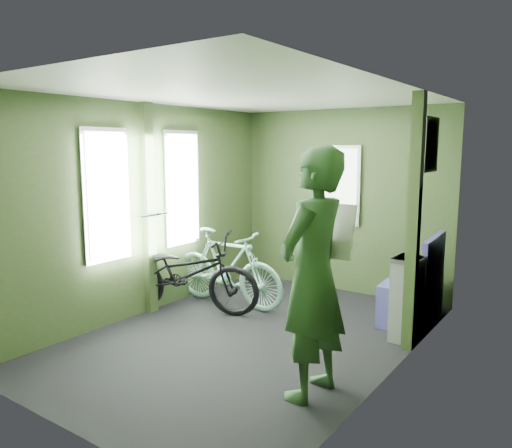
{
  "coord_description": "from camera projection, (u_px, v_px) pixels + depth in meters",
  "views": [
    {
      "loc": [
        2.7,
        -3.76,
        1.83
      ],
      "look_at": [
        0.0,
        0.1,
        1.1
      ],
      "focal_mm": 35.0,
      "sensor_mm": 36.0,
      "label": 1
    }
  ],
  "objects": [
    {
      "name": "room",
      "position": [
        249.0,
        189.0,
        4.69
      ],
      "size": [
        4.0,
        4.02,
        2.31
      ],
      "color": "black",
      "rests_on": "ground"
    },
    {
      "name": "bicycle_black",
      "position": [
        186.0,
        312.0,
        5.58
      ],
      "size": [
        1.83,
        1.21,
        0.96
      ],
      "primitive_type": "imported",
      "rotation": [
        0.0,
        -0.12,
        1.9
      ],
      "color": "black",
      "rests_on": "ground"
    },
    {
      "name": "bicycle_mint",
      "position": [
        227.0,
        305.0,
        5.81
      ],
      "size": [
        1.52,
        0.53,
        0.95
      ],
      "primitive_type": "imported",
      "rotation": [
        0.0,
        -0.09,
        1.58
      ],
      "color": "#8BD0B6",
      "rests_on": "ground"
    },
    {
      "name": "passenger",
      "position": [
        312.0,
        274.0,
        3.59
      ],
      "size": [
        0.47,
        0.71,
        1.84
      ],
      "rotation": [
        0.0,
        0.0,
        -1.62
      ],
      "color": "#325A31",
      "rests_on": "ground"
    },
    {
      "name": "waste_box",
      "position": [
        407.0,
        299.0,
        4.73
      ],
      "size": [
        0.24,
        0.33,
        0.81
      ],
      "primitive_type": "cube",
      "color": "gray",
      "rests_on": "ground"
    },
    {
      "name": "bench_seat",
      "position": [
        413.0,
        296.0,
        5.27
      ],
      "size": [
        0.55,
        0.91,
        0.93
      ],
      "rotation": [
        0.0,
        0.0,
        0.07
      ],
      "color": "navy",
      "rests_on": "ground"
    }
  ]
}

